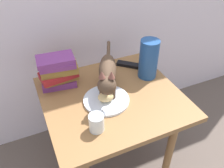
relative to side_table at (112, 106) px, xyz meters
name	(u,v)px	position (x,y,z in m)	size (l,w,h in m)	color
ground_plane	(112,159)	(0.00, 0.00, -0.49)	(6.00, 6.00, 0.00)	brown
side_table	(112,106)	(0.00, 0.00, 0.00)	(0.73, 0.67, 0.57)	olive
plate	(106,100)	(-0.04, -0.03, 0.09)	(0.24, 0.24, 0.01)	silver
bread_roll	(106,97)	(-0.05, -0.04, 0.12)	(0.08, 0.06, 0.05)	#E0BC7A
cat	(108,73)	(-0.01, 0.03, 0.21)	(0.23, 0.44, 0.23)	#4C3828
book_stack	(58,72)	(-0.23, 0.20, 0.18)	(0.22, 0.15, 0.19)	#72337A
green_vase	(149,59)	(0.27, 0.08, 0.20)	(0.11, 0.11, 0.23)	navy
candle_jar	(97,124)	(-0.16, -0.19, 0.12)	(0.07, 0.07, 0.08)	silver
tv_remote	(129,65)	(0.21, 0.22, 0.09)	(0.15, 0.04, 0.02)	black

